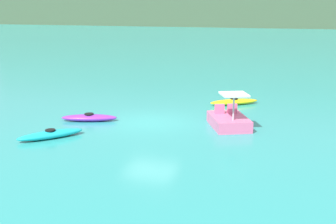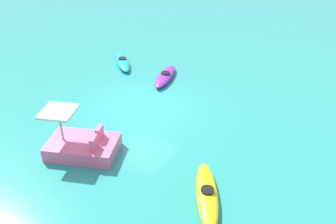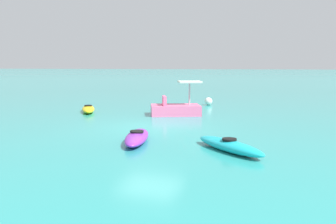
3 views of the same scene
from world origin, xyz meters
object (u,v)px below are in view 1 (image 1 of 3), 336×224
object	(u,v)px
kayak_cyan	(51,134)
kayak_yellow	(234,102)
pedal_boat_pink	(229,120)
kayak_purple	(89,118)

from	to	relation	value
kayak_cyan	kayak_yellow	size ratio (longest dim) A/B	0.93
kayak_yellow	pedal_boat_pink	bearing A→B (deg)	-83.44
kayak_cyan	pedal_boat_pink	distance (m)	7.77
kayak_cyan	pedal_boat_pink	bearing A→B (deg)	30.66
pedal_boat_pink	kayak_purple	bearing A→B (deg)	-171.45
pedal_boat_pink	kayak_cyan	bearing A→B (deg)	-149.34
kayak_yellow	kayak_cyan	bearing A→B (deg)	-125.28
kayak_cyan	pedal_boat_pink	size ratio (longest dim) A/B	0.90
kayak_cyan	kayak_yellow	world-z (taller)	same
kayak_purple	kayak_yellow	bearing A→B (deg)	43.73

